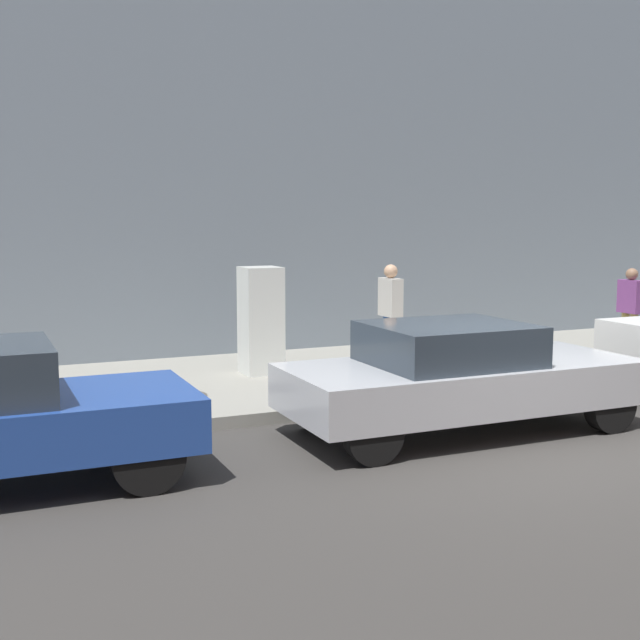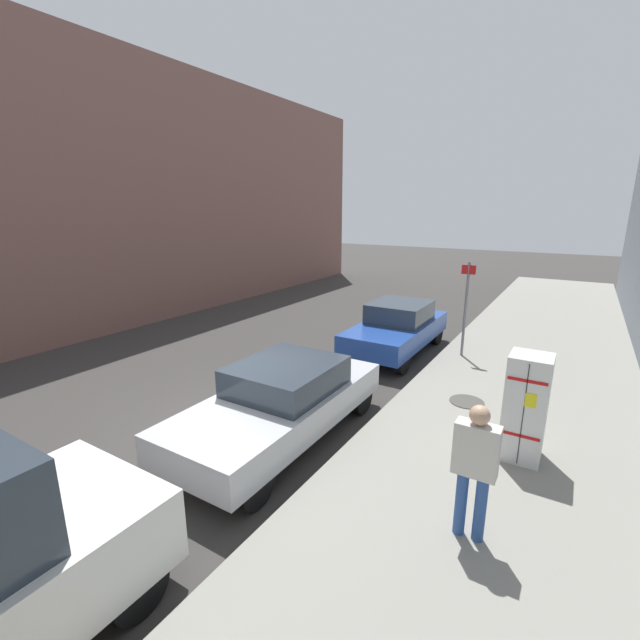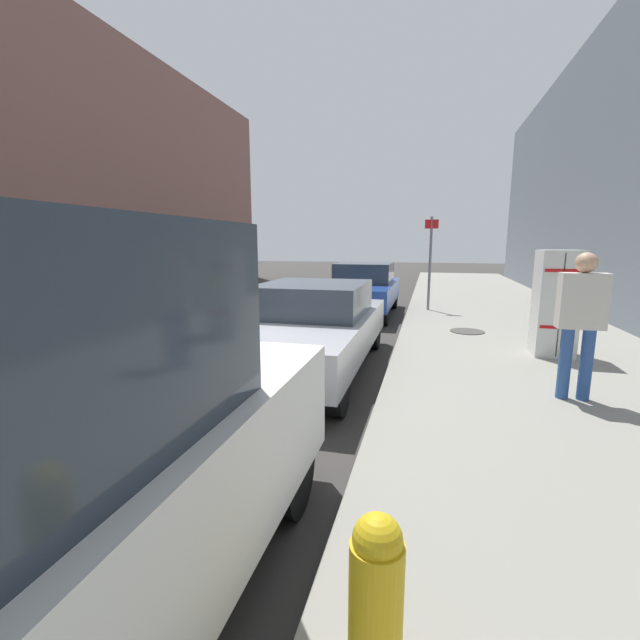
# 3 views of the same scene
# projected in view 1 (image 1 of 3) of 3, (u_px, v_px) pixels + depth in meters

# --- Properties ---
(ground_plane) EXTENTS (80.00, 80.00, 0.00)m
(ground_plane) POSITION_uv_depth(u_px,v_px,m) (528.00, 448.00, 9.46)
(ground_plane) COLOR #383533
(sidewalk_slab) EXTENTS (4.64, 44.00, 0.17)m
(sidewalk_slab) POSITION_uv_depth(u_px,v_px,m) (358.00, 373.00, 13.56)
(sidewalk_slab) COLOR gray
(sidewalk_slab) RESTS_ON ground
(building_facade_near) EXTENTS (1.57, 39.60, 7.76)m
(building_facade_near) POSITION_uv_depth(u_px,v_px,m) (289.00, 158.00, 15.90)
(building_facade_near) COLOR slate
(building_facade_near) RESTS_ON ground
(discarded_refrigerator) EXTENTS (0.61, 0.63, 1.74)m
(discarded_refrigerator) POSITION_uv_depth(u_px,v_px,m) (261.00, 320.00, 13.03)
(discarded_refrigerator) COLOR silver
(discarded_refrigerator) RESTS_ON sidewalk_slab
(manhole_cover) EXTENTS (0.70, 0.70, 0.02)m
(manhole_cover) POSITION_uv_depth(u_px,v_px,m) (183.00, 396.00, 11.40)
(manhole_cover) COLOR #47443F
(manhole_cover) RESTS_ON sidewalk_slab
(pedestrian_walking_far) EXTENTS (0.47, 0.22, 1.62)m
(pedestrian_walking_far) POSITION_uv_depth(u_px,v_px,m) (630.00, 306.00, 14.66)
(pedestrian_walking_far) COLOR #A8934C
(pedestrian_walking_far) RESTS_ON sidewalk_slab
(pedestrian_standing_near) EXTENTS (0.50, 0.23, 1.75)m
(pedestrian_standing_near) POSITION_uv_depth(u_px,v_px,m) (390.00, 307.00, 13.62)
(pedestrian_standing_near) COLOR #2D5193
(pedestrian_standing_near) RESTS_ON sidewalk_slab
(parked_sedan_silver) EXTENTS (1.86, 4.55, 1.39)m
(parked_sedan_silver) POSITION_uv_depth(u_px,v_px,m) (459.00, 376.00, 10.10)
(parked_sedan_silver) COLOR silver
(parked_sedan_silver) RESTS_ON ground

